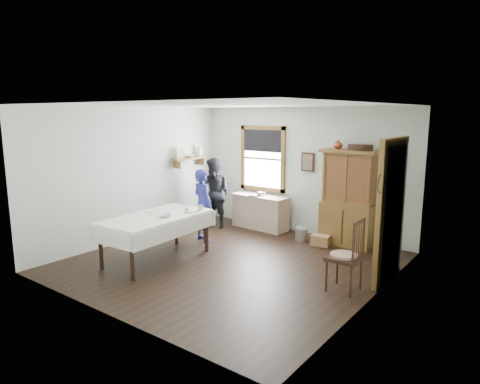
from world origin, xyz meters
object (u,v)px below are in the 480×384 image
(work_counter, at_px, (260,212))
(spindle_chair, at_px, (345,254))
(figure_dark, at_px, (215,196))
(china_hutch, at_px, (348,198))
(wicker_basket, at_px, (321,240))
(woman_blue, at_px, (203,208))
(dining_table, at_px, (157,238))
(pail, at_px, (301,234))

(work_counter, distance_m, spindle_chair, 3.61)
(work_counter, relative_size, figure_dark, 0.91)
(china_hutch, xyz_separation_m, wicker_basket, (-0.38, -0.36, -0.84))
(wicker_basket, distance_m, woman_blue, 2.44)
(spindle_chair, bearing_deg, dining_table, -168.56)
(pail, height_order, wicker_basket, pail)
(spindle_chair, distance_m, pail, 2.52)
(china_hutch, relative_size, spindle_chair, 1.71)
(figure_dark, bearing_deg, china_hutch, 12.22)
(woman_blue, bearing_deg, work_counter, -87.70)
(dining_table, bearing_deg, woman_blue, 95.61)
(woman_blue, bearing_deg, dining_table, 113.68)
(wicker_basket, distance_m, figure_dark, 2.63)
(woman_blue, relative_size, figure_dark, 0.93)
(dining_table, bearing_deg, spindle_chair, 12.89)
(dining_table, height_order, spindle_chair, spindle_chair)
(work_counter, xyz_separation_m, woman_blue, (-0.42, -1.47, 0.30))
(dining_table, distance_m, figure_dark, 2.40)
(work_counter, xyz_separation_m, figure_dark, (-0.88, -0.54, 0.35))
(pail, bearing_deg, work_counter, 166.14)
(dining_table, height_order, woman_blue, woman_blue)
(pail, bearing_deg, wicker_basket, -5.81)
(china_hutch, distance_m, pail, 1.20)
(work_counter, bearing_deg, china_hutch, 3.58)
(pail, bearing_deg, spindle_chair, -46.93)
(work_counter, relative_size, pail, 4.94)
(wicker_basket, height_order, figure_dark, figure_dark)
(woman_blue, bearing_deg, spindle_chair, -172.86)
(china_hutch, relative_size, pail, 6.99)
(spindle_chair, height_order, pail, spindle_chair)
(work_counter, height_order, woman_blue, woman_blue)
(work_counter, xyz_separation_m, china_hutch, (2.05, 0.01, 0.56))
(spindle_chair, bearing_deg, china_hutch, 110.58)
(work_counter, height_order, dining_table, dining_table)
(pail, height_order, figure_dark, figure_dark)
(dining_table, height_order, figure_dark, figure_dark)
(dining_table, xyz_separation_m, wicker_basket, (1.95, 2.50, -0.30))
(woman_blue, bearing_deg, china_hutch, -130.88)
(dining_table, xyz_separation_m, spindle_chair, (3.20, 0.73, 0.15))
(spindle_chair, xyz_separation_m, woman_blue, (-3.33, 0.64, 0.13))
(wicker_basket, bearing_deg, china_hutch, 43.44)
(china_hutch, distance_m, figure_dark, 2.99)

